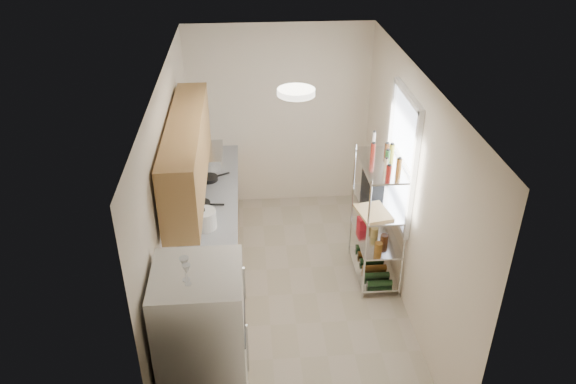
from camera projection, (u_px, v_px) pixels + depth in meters
The scene contains 16 objects.
room at pixel (293, 198), 5.86m from camera, with size 2.52×4.42×2.62m.
counter_run at pixel (212, 244), 6.60m from camera, with size 0.63×3.51×0.90m.
upper_cabinets at pixel (187, 153), 5.62m from camera, with size 0.33×2.20×0.72m, color #A17644.
range_hood at pixel (201, 156), 6.53m from camera, with size 0.50×0.60×0.12m, color #B7BABC.
window at pixel (402, 158), 6.12m from camera, with size 0.06×1.00×1.46m, color white.
bakers_rack at pixel (380, 196), 6.28m from camera, with size 0.45×0.90×1.73m.
ceiling_dome at pixel (296, 92), 4.97m from camera, with size 0.34×0.34×0.06m, color white.
refrigerator at pixel (204, 353), 4.61m from camera, with size 0.69×0.69×1.67m, color white.
wine_glass_a at pixel (185, 269), 4.07m from camera, with size 0.07×0.07×0.20m, color silver, non-canonical shape.
wine_glass_b at pixel (187, 275), 4.03m from camera, with size 0.06×0.06×0.18m, color silver, non-canonical shape.
rice_cooker at pixel (204, 219), 6.05m from camera, with size 0.26×0.26×0.21m, color white.
frying_pan_large at pixel (200, 204), 6.48m from camera, with size 0.25×0.25×0.04m, color black.
frying_pan_small at pixel (209, 178), 7.02m from camera, with size 0.23×0.23×0.05m, color black.
cutting_board at pixel (373, 212), 6.13m from camera, with size 0.32×0.41×0.03m, color tan.
espresso_machine at pixel (373, 182), 6.44m from camera, with size 0.17×0.26×0.30m, color black.
storage_bag at pixel (362, 223), 6.67m from camera, with size 0.09×0.12×0.14m, color #B21520.
Camera 1 is at (-0.44, -5.03, 4.28)m, focal length 35.00 mm.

